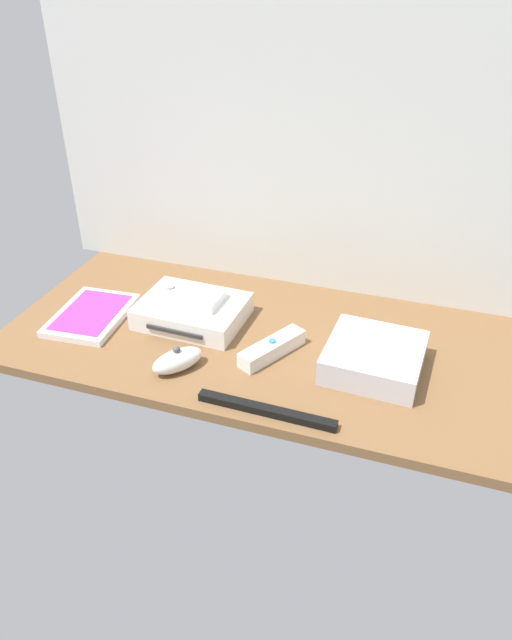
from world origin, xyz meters
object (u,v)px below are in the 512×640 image
game_console (192,311)px  remote_nunchuk (178,360)px  remote_classic_pad (188,295)px  game_case (91,315)px  mini_computer (374,357)px  remote_wand (272,348)px  sensor_bar (266,410)px

game_console → remote_nunchuk: remote_nunchuk is taller
game_console → remote_classic_pad: bearing=152.8°
game_case → remote_classic_pad: (19.25, 6.63, 4.65)cm
game_console → mini_computer: (38.12, -4.74, 0.44)cm
remote_wand → game_case: bearing=-153.1°
remote_nunchuk → game_case: bearing=-166.8°
game_case → remote_classic_pad: 20.88cm
remote_nunchuk → sensor_bar: remote_nunchuk is taller
game_console → remote_nunchuk: (4.23, -16.32, -0.16)cm
game_case → remote_classic_pad: bearing=14.9°
game_case → remote_nunchuk: (24.63, -10.34, 1.28)cm
game_case → remote_classic_pad: size_ratio=1.36×
game_console → remote_classic_pad: remote_classic_pad is taller
game_case → remote_wand: bearing=-4.9°
game_case → sensor_bar: size_ratio=0.83×
sensor_bar → remote_wand: bearing=105.1°
game_console → mini_computer: mini_computer is taller
game_console → remote_classic_pad: (-1.15, 0.64, 3.21)cm
mini_computer → remote_nunchuk: (-33.89, -11.58, -0.60)cm
remote_wand → sensor_bar: remote_wand is taller
game_console → remote_wand: (19.26, -6.52, -0.69)cm
game_case → game_console: bearing=12.3°
game_console → mini_computer: size_ratio=1.21×
remote_wand → remote_nunchuk: size_ratio=1.38×
game_console → sensor_bar: size_ratio=0.90×
remote_wand → remote_classic_pad: bearing=-171.7°
mini_computer → remote_wand: (-18.86, -1.78, -1.13)cm
game_case → sensor_bar: bearing=-25.0°
game_console → mini_computer: 38.42cm
game_case → remote_classic_pad: remote_classic_pad is taller
remote_nunchuk → remote_classic_pad: 18.11cm
game_console → remote_wand: size_ratio=1.46×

